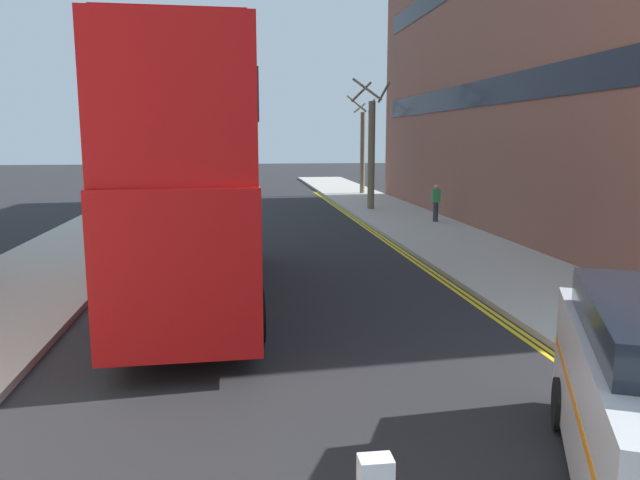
{
  "coord_description": "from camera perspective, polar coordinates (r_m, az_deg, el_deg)",
  "views": [
    {
      "loc": [
        -1.05,
        -0.52,
        3.76
      ],
      "look_at": [
        0.5,
        11.0,
        1.8
      ],
      "focal_mm": 34.09,
      "sensor_mm": 36.0,
      "label": 1
    }
  ],
  "objects": [
    {
      "name": "sidewalk_right",
      "position": [
        18.54,
        16.56,
        -2.31
      ],
      "size": [
        4.0,
        80.0,
        0.14
      ],
      "primitive_type": "cube",
      "color": "#ADA89E",
      "rests_on": "ground"
    },
    {
      "name": "townhouse_terrace_right",
      "position": [
        29.05,
        23.35,
        15.65
      ],
      "size": [
        10.08,
        28.0,
        14.44
      ],
      "color": "brown",
      "rests_on": "ground"
    },
    {
      "name": "kerb_line_inner",
      "position": [
        15.9,
        12.03,
        -4.3
      ],
      "size": [
        0.1,
        56.0,
        0.01
      ],
      "primitive_type": "cube",
      "color": "yellow",
      "rests_on": "ground"
    },
    {
      "name": "sidewalk_left",
      "position": [
        17.78,
        -25.37,
        -3.35
      ],
      "size": [
        4.0,
        80.0,
        0.14
      ],
      "primitive_type": "cube",
      "color": "#ADA89E",
      "rests_on": "ground"
    },
    {
      "name": "street_tree_mid",
      "position": [
        31.38,
        4.83,
        8.47
      ],
      "size": [
        1.89,
        2.17,
        6.54
      ],
      "color": "#6B6047",
      "rests_on": "sidewalk_right"
    },
    {
      "name": "pedestrian_far",
      "position": [
        26.96,
        10.82,
        3.49
      ],
      "size": [
        0.34,
        0.22,
        1.62
      ],
      "color": "#2D2D38",
      "rests_on": "sidewalk_right"
    },
    {
      "name": "street_tree_near",
      "position": [
        40.42,
        4.01,
        8.62
      ],
      "size": [
        1.8,
        1.76,
        6.34
      ],
      "color": "#6B6047",
      "rests_on": "sidewalk_right"
    },
    {
      "name": "kerb_line_outer",
      "position": [
        15.96,
        12.57,
        -4.28
      ],
      "size": [
        0.1,
        56.0,
        0.01
      ],
      "primitive_type": "cube",
      "color": "yellow",
      "rests_on": "ground"
    },
    {
      "name": "double_decker_bus_away",
      "position": [
        14.26,
        -12.06,
        6.43
      ],
      "size": [
        3.02,
        10.87,
        5.64
      ],
      "color": "#B20F0F",
      "rests_on": "ground"
    }
  ]
}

